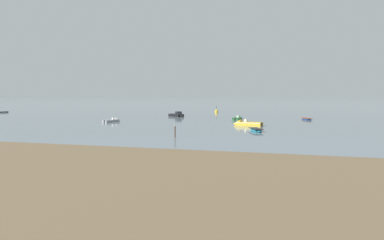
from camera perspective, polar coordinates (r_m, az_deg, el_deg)
motorboat_moored_0 at (r=74.76m, az=7.99°, el=-0.63°), size 6.02×3.00×1.98m
rowboat_moored_0 at (r=131.91m, az=-26.52°, el=1.06°), size 2.42×3.32×0.50m
motorboat_moored_1 at (r=90.11m, az=6.91°, el=0.19°), size 1.97×4.44×1.47m
motorboat_moored_2 at (r=84.72m, az=-11.76°, el=-0.14°), size 2.98×4.50×1.46m
rowboat_moored_2 at (r=64.42m, az=9.59°, el=-1.53°), size 3.06×4.48×0.67m
rowboat_moored_3 at (r=92.74m, az=16.86°, el=0.13°), size 2.97×4.15×0.63m
motorboat_moored_3 at (r=100.07m, az=-2.13°, el=0.69°), size 5.38×4.57×2.02m
channel_buoy at (r=118.57m, az=3.69°, el=1.34°), size 0.90×0.90×2.30m
mooring_post_left at (r=55.30m, az=-2.57°, el=-1.76°), size 0.22×0.22×1.95m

